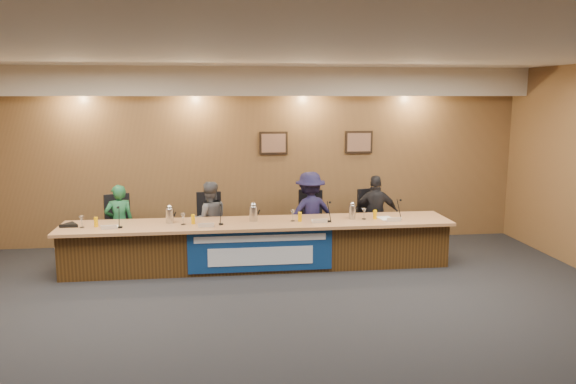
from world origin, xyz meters
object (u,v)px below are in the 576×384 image
Objects in this scene: office_chair_c at (309,226)px; carafe_mid at (253,214)px; office_chair_b at (210,228)px; carafe_right at (352,212)px; panelist_b at (209,220)px; dais_body at (259,246)px; banner at (261,251)px; panelist_c at (310,213)px; office_chair_d at (374,224)px; panelist_a at (119,223)px; office_chair_a at (121,231)px; carafe_left at (170,216)px; panelist_d at (376,214)px; speakerphone at (70,225)px.

office_chair_c is 2.06× the size of carafe_mid.
office_chair_b is 2.14× the size of carafe_right.
dais_body is at bearing 132.39° from panelist_b.
panelist_c is at bearing 48.30° from banner.
panelist_b is 2.71× the size of office_chair_d.
panelist_a is (-2.25, 0.63, 0.29)m from dais_body.
panelist_c is at bearing 31.52° from carafe_mid.
banner is 2.52m from office_chair_a.
carafe_left reaches higher than office_chair_a.
carafe_left is at bearing 0.69° from panelist_c.
dais_body is 2.21m from panelist_d.
office_chair_c is 3.88m from speakerphone.
panelist_b is 5.60× the size of carafe_mid.
carafe_left is at bearing 21.80° from panelist_d.
panelist_d reaches higher than carafe_mid.
carafe_left is 0.70× the size of speakerphone.
panelist_b reaches higher than dais_body.
banner is at bearing -90.00° from dais_body.
carafe_mid reaches higher than office_chair_d.
banner is 2.35m from panelist_d.
panelist_a is at bearing 164.09° from carafe_mid.
office_chair_d is at bearing 173.32° from panelist_b.
panelist_b is at bearing 17.23° from speakerphone.
office_chair_a is (-3.18, 0.10, -0.24)m from panelist_c.
carafe_left is (-2.31, -0.69, 0.38)m from office_chair_c.
panelist_c is 1.73m from office_chair_b.
panelist_a is at bearing -178.43° from office_chair_b.
carafe_left reaches higher than office_chair_d.
speakerphone is at bearing 30.29° from panelist_a.
office_chair_c is at bearing 50.88° from banner.
panelist_a is at bearing -13.70° from panelist_c.
panelist_b is 2.71× the size of office_chair_a.
panelist_d is at bearing 16.75° from dais_body.
office_chair_b is at bearing 10.10° from panelist_d.
panelist_d is 3.52m from carafe_left.
carafe_left is at bearing 2.09° from speakerphone.
office_chair_c is 1.16m from office_chair_d.
office_chair_d is at bearing 165.27° from panelist_a.
panelist_c is (1.71, 0.00, 0.07)m from panelist_b.
banner is at bearing 118.04° from panelist_b.
office_chair_b is at bearing -164.36° from office_chair_c.
carafe_mid is at bearing -39.27° from office_chair_a.
carafe_left is (-0.60, -0.59, 0.21)m from panelist_b.
speakerphone reaches higher than banner.
carafe_mid reaches higher than office_chair_c.
panelist_b is at bearing 44.60° from carafe_left.
office_chair_a is at bearing -106.05° from panelist_a.
speakerphone is at bearing -162.63° from office_chair_b.
panelist_b is (1.47, 0.00, 0.01)m from panelist_a.
panelist_a is 4.34m from office_chair_d.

